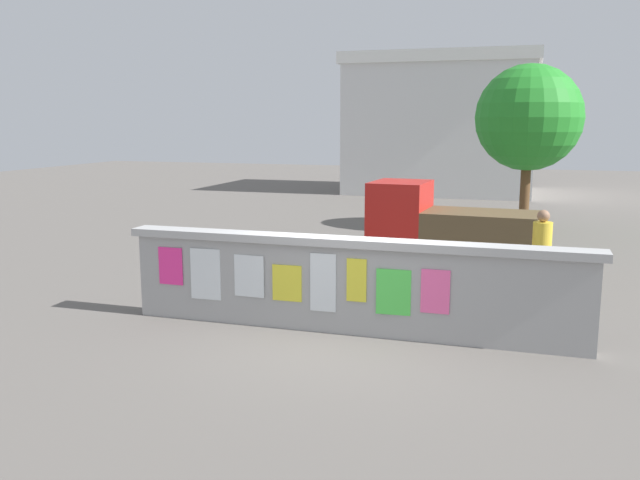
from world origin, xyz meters
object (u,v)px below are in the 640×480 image
at_px(motorcycle, 322,267).
at_px(bicycle_near, 481,301).
at_px(auto_rickshaw_truck, 444,226).
at_px(person_walking, 542,245).
at_px(bicycle_far, 248,259).
at_px(tree_roadside, 529,118).

xyz_separation_m(motorcycle, bicycle_near, (3.03, -1.27, -0.10)).
distance_m(auto_rickshaw_truck, person_walking, 3.03).
height_order(bicycle_near, bicycle_far, same).
distance_m(motorcycle, bicycle_far, 1.95).
bearing_deg(bicycle_far, tree_roadside, 55.29).
relative_size(bicycle_far, tree_roadside, 0.36).
distance_m(person_walking, tree_roadside, 8.14).
height_order(bicycle_far, person_walking, person_walking).
xyz_separation_m(person_walking, tree_roadside, (-0.38, 7.81, 2.28)).
height_order(motorcycle, person_walking, person_walking).
bearing_deg(bicycle_far, motorcycle, -20.26).
relative_size(auto_rickshaw_truck, bicycle_near, 2.19).
relative_size(bicycle_near, person_walking, 1.04).
bearing_deg(person_walking, bicycle_near, -115.35).
relative_size(auto_rickshaw_truck, person_walking, 2.28).
xyz_separation_m(bicycle_near, bicycle_far, (-4.86, 1.94, 0.00)).
height_order(auto_rickshaw_truck, motorcycle, auto_rickshaw_truck).
relative_size(auto_rickshaw_truck, motorcycle, 1.94).
bearing_deg(bicycle_far, bicycle_near, -21.83).
distance_m(bicycle_far, person_walking, 5.79).
height_order(motorcycle, bicycle_far, bicycle_far).
bearing_deg(bicycle_far, person_walking, -0.49).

